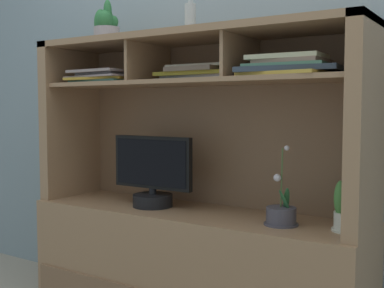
{
  "coord_description": "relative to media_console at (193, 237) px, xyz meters",
  "views": [
    {
      "loc": [
        1.22,
        -1.9,
        1.03
      ],
      "look_at": [
        0.0,
        0.0,
        0.86
      ],
      "focal_mm": 46.13,
      "sensor_mm": 36.0,
      "label": 1
    }
  ],
  "objects": [
    {
      "name": "media_console",
      "position": [
        0.0,
        0.0,
        0.0
      ],
      "size": [
        1.61,
        0.48,
        1.36
      ],
      "color": "#9A7452",
      "rests_on": "ground"
    },
    {
      "name": "magazine_stack_left",
      "position": [
        0.48,
        -0.06,
        0.76
      ],
      "size": [
        0.42,
        0.29,
        0.08
      ],
      "color": "gold",
      "rests_on": "media_console"
    },
    {
      "name": "back_wall",
      "position": [
        0.0,
        0.25,
        0.98
      ],
      "size": [
        6.0,
        0.02,
        2.8
      ],
      "primitive_type": "cube",
      "color": "gray",
      "rests_on": "ground"
    },
    {
      "name": "potted_fern",
      "position": [
        0.72,
        -0.0,
        0.22
      ],
      "size": [
        0.13,
        0.13,
        0.2
      ],
      "color": "silver",
      "rests_on": "media_console"
    },
    {
      "name": "potted_succulent",
      "position": [
        -0.53,
        -0.0,
        1.02
      ],
      "size": [
        0.15,
        0.15,
        0.21
      ],
      "color": "gray",
      "rests_on": "media_console"
    },
    {
      "name": "diffuser_bottle",
      "position": [
        0.0,
        -0.02,
        1.01
      ],
      "size": [
        0.05,
        0.05,
        0.28
      ],
      "color": "#AFB4B3",
      "rests_on": "media_console"
    },
    {
      "name": "magazine_stack_right",
      "position": [
        -0.48,
        -0.05,
        0.76
      ],
      "size": [
        0.4,
        0.3,
        0.06
      ],
      "color": "#3F7064",
      "rests_on": "media_console"
    },
    {
      "name": "tv_monitor",
      "position": [
        -0.21,
        -0.04,
        0.27
      ],
      "size": [
        0.44,
        0.19,
        0.34
      ],
      "color": "black",
      "rests_on": "media_console"
    },
    {
      "name": "magazine_stack_centre",
      "position": [
        0.02,
        0.04,
        0.76
      ],
      "size": [
        0.42,
        0.3,
        0.07
      ],
      "color": "slate",
      "rests_on": "media_console"
    },
    {
      "name": "potted_orchid",
      "position": [
        0.46,
        -0.06,
        0.17
      ],
      "size": [
        0.14,
        0.14,
        0.32
      ],
      "color": "#46434D",
      "rests_on": "media_console"
    }
  ]
}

